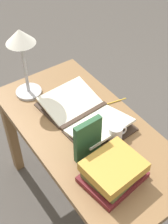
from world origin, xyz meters
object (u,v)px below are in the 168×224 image
(book_stack_tall, at_px, (113,171))
(coffee_mug, at_px, (116,133))
(book_standing_upright, at_px, (88,139))
(pencil, at_px, (113,102))
(open_book, at_px, (84,114))
(reading_lamp, at_px, (22,47))

(book_stack_tall, xyz_separation_m, coffee_mug, (0.18, -0.16, -0.01))
(book_standing_upright, xyz_separation_m, coffee_mug, (-0.00, -0.17, -0.07))
(book_stack_tall, bearing_deg, coffee_mug, -41.62)
(book_stack_tall, height_order, pencil, book_stack_tall)
(open_book, bearing_deg, book_stack_tall, 158.71)
(open_book, relative_size, book_stack_tall, 1.82)
(open_book, bearing_deg, reading_lamp, 18.86)
(book_standing_upright, height_order, reading_lamp, reading_lamp)
(book_stack_tall, height_order, book_standing_upright, book_standing_upright)
(coffee_mug, bearing_deg, open_book, 8.98)
(book_standing_upright, bearing_deg, coffee_mug, -92.99)
(book_stack_tall, bearing_deg, reading_lamp, 2.39)
(book_standing_upright, height_order, coffee_mug, book_standing_upright)
(book_stack_tall, xyz_separation_m, reading_lamp, (0.75, 0.03, 0.26))
(open_book, xyz_separation_m, coffee_mug, (-0.22, -0.04, 0.03))
(book_standing_upright, bearing_deg, pencil, -59.15)
(reading_lamp, height_order, coffee_mug, reading_lamp)
(reading_lamp, bearing_deg, open_book, -156.70)
(reading_lamp, bearing_deg, book_stack_tall, -177.61)
(coffee_mug, relative_size, pencil, 0.63)
(book_standing_upright, xyz_separation_m, reading_lamp, (0.58, 0.02, 0.20))
(book_standing_upright, height_order, pencil, book_standing_upright)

